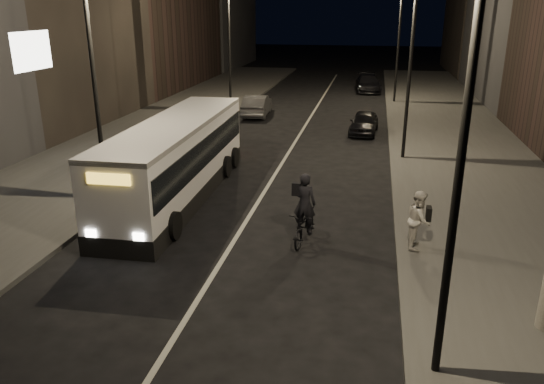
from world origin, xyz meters
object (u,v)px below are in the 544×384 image
at_px(cyclist_on_bicycle, 305,219).
at_px(city_bus, 177,156).
at_px(car_near, 364,123).
at_px(streetlight_left_far, 233,32).
at_px(streetlight_left_near, 99,57).
at_px(pedestrian_woman, 419,220).
at_px(streetlight_right_mid, 406,45).
at_px(car_far, 368,83).
at_px(streetlight_right_near, 450,110).
at_px(car_mid, 257,105).
at_px(streetlight_right_far, 396,30).

bearing_deg(cyclist_on_bicycle, city_bus, 156.52).
bearing_deg(car_near, streetlight_left_far, 156.69).
bearing_deg(city_bus, car_near, 60.06).
relative_size(streetlight_left_near, pedestrian_woman, 4.57).
relative_size(streetlight_right_mid, car_far, 1.66).
xyz_separation_m(city_bus, car_near, (6.75, 12.26, -0.98)).
distance_m(cyclist_on_bicycle, car_far, 31.81).
bearing_deg(streetlight_left_far, pedestrian_woman, -61.60).
relative_size(streetlight_right_mid, pedestrian_woman, 4.57).
distance_m(streetlight_left_near, streetlight_left_far, 18.00).
distance_m(streetlight_right_near, pedestrian_woman, 7.22).
xyz_separation_m(car_mid, car_far, (7.13, 12.30, -0.00)).
relative_size(streetlight_right_mid, streetlight_right_far, 1.00).
relative_size(streetlight_right_near, streetlight_right_far, 1.00).
relative_size(streetlight_right_mid, city_bus, 0.73).
height_order(streetlight_left_near, cyclist_on_bicycle, streetlight_left_near).
xyz_separation_m(streetlight_right_near, streetlight_right_mid, (0.00, 16.00, 0.00)).
height_order(streetlight_right_mid, pedestrian_woman, streetlight_right_mid).
height_order(streetlight_right_far, pedestrian_woman, streetlight_right_far).
bearing_deg(cyclist_on_bicycle, car_far, 95.81).
bearing_deg(car_mid, city_bus, 88.11).
bearing_deg(car_far, car_near, -94.78).
xyz_separation_m(streetlight_left_near, car_mid, (1.73, 17.31, -4.65)).
bearing_deg(streetlight_left_near, pedestrian_woman, -11.45).
height_order(streetlight_right_mid, car_far, streetlight_right_mid).
height_order(streetlight_left_near, car_far, streetlight_left_near).
relative_size(cyclist_on_bicycle, car_mid, 0.54).
xyz_separation_m(streetlight_left_far, cyclist_on_bicycle, (7.52, -20.17, -4.59)).
height_order(streetlight_right_near, car_mid, streetlight_right_near).
relative_size(streetlight_right_near, car_near, 2.18).
height_order(cyclist_on_bicycle, pedestrian_woman, cyclist_on_bicycle).
height_order(cyclist_on_bicycle, car_near, cyclist_on_bicycle).
xyz_separation_m(streetlight_right_near, car_near, (-1.73, 21.39, -4.73)).
height_order(city_bus, pedestrian_woman, city_bus).
xyz_separation_m(streetlight_right_mid, car_near, (-1.73, 5.39, -4.73)).
relative_size(city_bus, car_near, 2.97).
distance_m(streetlight_left_near, cyclist_on_bicycle, 9.08).
xyz_separation_m(streetlight_right_near, streetlight_left_near, (-10.66, 8.00, 0.00)).
height_order(streetlight_right_far, streetlight_left_near, same).
distance_m(streetlight_right_mid, streetlight_left_near, 13.33).
distance_m(city_bus, cyclist_on_bicycle, 6.34).
bearing_deg(streetlight_right_mid, pedestrian_woman, -88.50).
bearing_deg(car_near, streetlight_left_near, -119.72).
height_order(streetlight_left_far, pedestrian_woman, streetlight_left_far).
bearing_deg(streetlight_left_far, streetlight_right_far, 29.36).
distance_m(streetlight_left_near, city_bus, 4.48).
bearing_deg(car_near, cyclist_on_bicycle, -91.18).
xyz_separation_m(city_bus, pedestrian_woman, (8.75, -3.35, -0.57)).
height_order(streetlight_left_far, car_mid, streetlight_left_far).
bearing_deg(car_near, streetlight_right_mid, -68.20).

